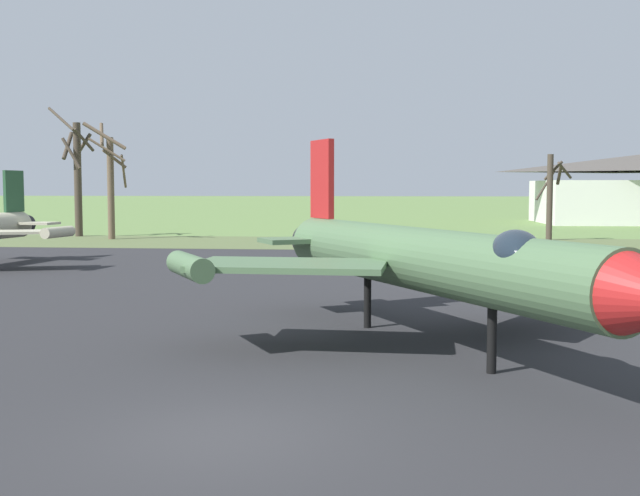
# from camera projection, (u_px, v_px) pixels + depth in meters

# --- Properties ---
(ground_plane) EXTENTS (600.00, 600.00, 0.00)m
(ground_plane) POSITION_uv_depth(u_px,v_px,m) (222.00, 439.00, 12.25)
(ground_plane) COLOR #607F42
(asphalt_apron) EXTENTS (85.42, 44.77, 0.05)m
(asphalt_apron) POSITION_uv_depth(u_px,v_px,m) (320.00, 307.00, 25.55)
(asphalt_apron) COLOR #28282B
(asphalt_apron) RESTS_ON ground
(grass_verge_strip) EXTENTS (145.42, 12.00, 0.06)m
(grass_verge_strip) POSITION_uv_depth(u_px,v_px,m) (366.00, 243.00, 53.67)
(grass_verge_strip) COLOR #57653B
(grass_verge_strip) RESTS_ON ground
(jet_fighter_front_right) EXTENTS (10.84, 14.25, 5.28)m
(jet_fighter_front_right) POSITION_uv_depth(u_px,v_px,m) (429.00, 259.00, 18.53)
(jet_fighter_front_right) COLOR #4C6B47
(jet_fighter_front_right) RESTS_ON ground
(bare_tree_far_left) EXTENTS (3.27, 2.98, 9.83)m
(bare_tree_far_left) POSITION_uv_depth(u_px,v_px,m) (77.00, 172.00, 60.58)
(bare_tree_far_left) COLOR #42382D
(bare_tree_far_left) RESTS_ON ground
(bare_tree_left_of_center) EXTENTS (3.05, 2.95, 8.44)m
(bare_tree_left_of_center) POSITION_uv_depth(u_px,v_px,m) (110.00, 178.00, 57.10)
(bare_tree_left_of_center) COLOR brown
(bare_tree_left_of_center) RESTS_ON ground
(bare_tree_center) EXTENTS (2.50, 2.51, 6.13)m
(bare_tree_center) POSITION_uv_depth(u_px,v_px,m) (551.00, 193.00, 56.20)
(bare_tree_center) COLOR #42382D
(bare_tree_center) RESTS_ON ground
(visitor_building) EXTENTS (22.06, 14.86, 7.21)m
(visitor_building) POSITION_uv_depth(u_px,v_px,m) (640.00, 190.00, 83.55)
(visitor_building) COLOR silver
(visitor_building) RESTS_ON ground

